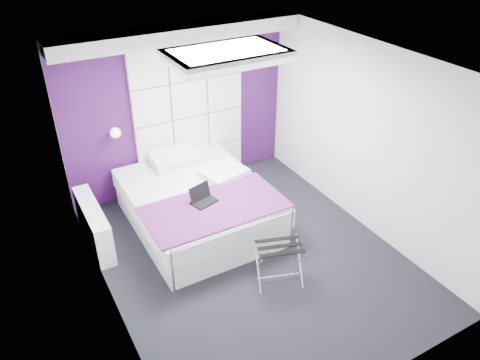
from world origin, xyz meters
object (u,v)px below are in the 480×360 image
Objects in this scene: wall_lamp at (115,132)px; radiator at (94,225)px; laptop at (203,197)px; luggage_rack at (279,263)px; nightstand at (151,169)px; bed at (197,204)px.

radiator is (-0.64, -0.76, -0.92)m from wall_lamp.
radiator is 3.71× the size of laptop.
laptop is (-0.44, 1.19, 0.42)m from luggage_rack.
laptop is at bearing -63.86° from wall_lamp.
nightstand is at bearing -5.03° from wall_lamp.
laptop is at bearing -101.56° from bed.
laptop is at bearing -80.17° from nightstand.
bed is 1.05m from nightstand.
luggage_rack is at bearing -66.47° from wall_lamp.
luggage_rack is at bearing -46.04° from radiator.
radiator is 1.53m from laptop.
nightstand is (1.09, 0.72, 0.19)m from radiator.
wall_lamp reaches higher than laptop.
wall_lamp reaches higher than radiator.
radiator is at bearing 169.10° from bed.
laptop reaches higher than luggage_rack.
radiator reaches higher than nightstand.
luggage_rack is at bearing -85.20° from laptop.
radiator is at bearing -130.10° from wall_lamp.
laptop is (-0.08, -0.38, 0.36)m from bed.
wall_lamp is at bearing 126.69° from bed.
bed reaches higher than radiator.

